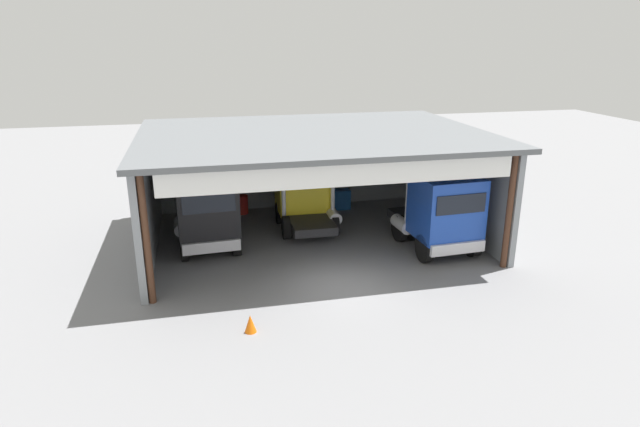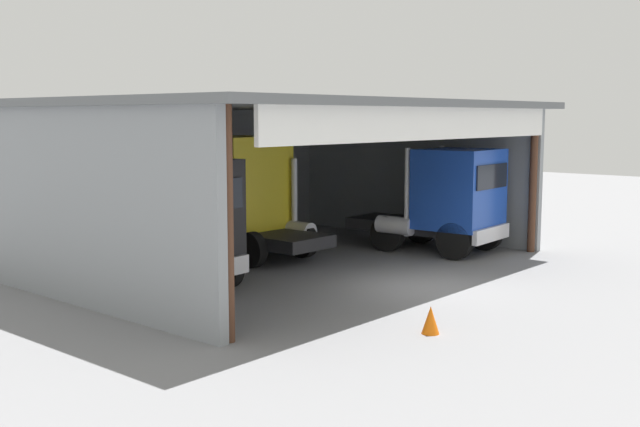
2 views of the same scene
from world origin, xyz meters
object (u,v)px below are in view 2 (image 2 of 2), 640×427
(truck_blue_center_right_bay, at_px, (448,199))
(oil_drum, at_px, (123,243))
(traffic_cone, at_px, (431,320))
(tool_cart, at_px, (250,226))
(truck_yellow_left_bay, at_px, (246,194))
(truck_black_yard_outside, at_px, (174,223))

(truck_blue_center_right_bay, relative_size, oil_drum, 5.42)
(traffic_cone, bearing_deg, tool_cart, 62.45)
(truck_yellow_left_bay, height_order, tool_cart, truck_yellow_left_bay)
(oil_drum, height_order, tool_cart, tool_cart)
(truck_blue_center_right_bay, height_order, tool_cart, truck_blue_center_right_bay)
(truck_black_yard_outside, bearing_deg, oil_drum, -114.24)
(truck_blue_center_right_bay, xyz_separation_m, oil_drum, (-7.38, 6.84, -1.24))
(tool_cart, xyz_separation_m, traffic_cone, (-5.79, -11.10, -0.22))
(truck_yellow_left_bay, bearing_deg, traffic_cone, -110.12)
(truck_black_yard_outside, xyz_separation_m, truck_yellow_left_bay, (4.48, 2.16, 0.21))
(truck_black_yard_outside, height_order, truck_yellow_left_bay, truck_black_yard_outside)
(truck_black_yard_outside, relative_size, oil_drum, 4.62)
(truck_black_yard_outside, height_order, tool_cart, truck_black_yard_outside)
(truck_yellow_left_bay, relative_size, oil_drum, 4.72)
(truck_yellow_left_bay, xyz_separation_m, tool_cart, (2.32, 2.23, -1.42))
(oil_drum, bearing_deg, truck_black_yard_outside, -110.89)
(truck_yellow_left_bay, height_order, traffic_cone, truck_yellow_left_bay)
(truck_blue_center_right_bay, height_order, oil_drum, truck_blue_center_right_bay)
(truck_blue_center_right_bay, distance_m, oil_drum, 10.14)
(oil_drum, distance_m, tool_cart, 5.00)
(truck_yellow_left_bay, xyz_separation_m, truck_blue_center_right_bay, (4.71, -4.26, -0.21))
(oil_drum, bearing_deg, traffic_cone, -93.99)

